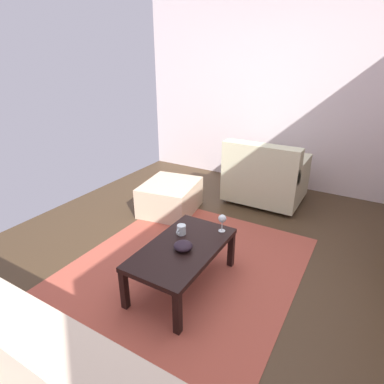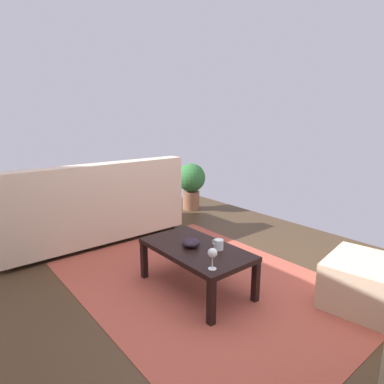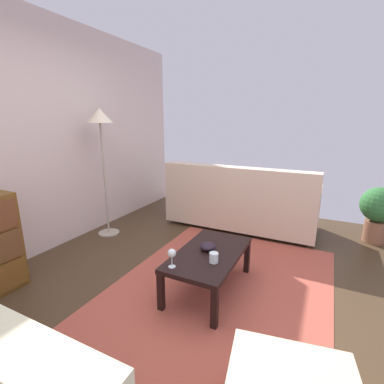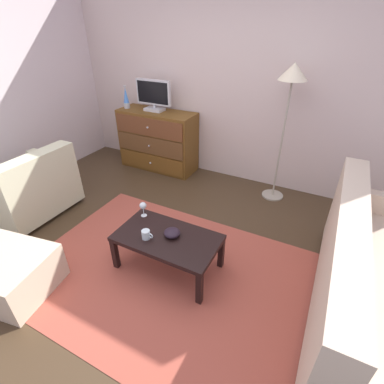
# 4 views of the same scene
# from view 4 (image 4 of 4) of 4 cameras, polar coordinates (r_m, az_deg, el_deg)

# --- Properties ---
(ground_plane) EXTENTS (5.51, 4.51, 0.05)m
(ground_plane) POSITION_cam_4_polar(r_m,az_deg,el_deg) (3.05, -6.77, -12.41)
(ground_plane) COLOR #42301E
(wall_accent_rear) EXTENTS (5.51, 0.12, 2.69)m
(wall_accent_rear) POSITION_cam_4_polar(r_m,az_deg,el_deg) (4.08, 8.63, 20.81)
(wall_accent_rear) COLOR beige
(wall_accent_rear) RESTS_ON ground_plane
(area_rug) EXTENTS (2.60, 1.90, 0.01)m
(area_rug) POSITION_cam_4_polar(r_m,az_deg,el_deg) (2.83, -5.57, -15.80)
(area_rug) COLOR #A54A3A
(area_rug) RESTS_ON ground_plane
(dresser) EXTENTS (1.19, 0.49, 0.90)m
(dresser) POSITION_cam_4_polar(r_m,az_deg,el_deg) (4.52, -6.83, 10.18)
(dresser) COLOR brown
(dresser) RESTS_ON ground_plane
(tv) EXTENTS (0.55, 0.18, 0.44)m
(tv) POSITION_cam_4_polar(r_m,az_deg,el_deg) (4.37, -7.70, 18.65)
(tv) COLOR silver
(tv) RESTS_ON dresser
(lava_lamp) EXTENTS (0.09, 0.09, 0.33)m
(lava_lamp) POSITION_cam_4_polar(r_m,az_deg,el_deg) (4.60, -13.04, 17.80)
(lava_lamp) COLOR #B7B7BC
(lava_lamp) RESTS_ON dresser
(coffee_table) EXTENTS (0.95, 0.53, 0.38)m
(coffee_table) POSITION_cam_4_polar(r_m,az_deg,el_deg) (2.67, -4.93, -9.59)
(coffee_table) COLOR black
(coffee_table) RESTS_ON ground_plane
(wine_glass) EXTENTS (0.07, 0.07, 0.16)m
(wine_glass) POSITION_cam_4_polar(r_m,az_deg,el_deg) (2.85, -9.77, -2.79)
(wine_glass) COLOR silver
(wine_glass) RESTS_ON coffee_table
(mug) EXTENTS (0.11, 0.08, 0.08)m
(mug) POSITION_cam_4_polar(r_m,az_deg,el_deg) (2.61, -9.14, -8.39)
(mug) COLOR silver
(mug) RESTS_ON coffee_table
(bowl_decorative) EXTENTS (0.15, 0.15, 0.07)m
(bowl_decorative) POSITION_cam_4_polar(r_m,az_deg,el_deg) (2.62, -4.02, -8.14)
(bowl_decorative) COLOR black
(bowl_decorative) RESTS_ON coffee_table
(couch_large) EXTENTS (0.85, 2.09, 0.93)m
(couch_large) POSITION_cam_4_polar(r_m,az_deg,el_deg) (2.61, 32.18, -16.03)
(couch_large) COLOR #332319
(couch_large) RESTS_ON ground_plane
(armchair) EXTENTS (0.80, 0.93, 0.82)m
(armchair) POSITION_cam_4_polar(r_m,az_deg,el_deg) (3.92, -29.63, 0.61)
(armchair) COLOR #332319
(armchair) RESTS_ON ground_plane
(ottoman) EXTENTS (0.79, 0.71, 0.36)m
(ottoman) POSITION_cam_4_polar(r_m,az_deg,el_deg) (3.02, -32.68, -13.56)
(ottoman) COLOR beige
(ottoman) RESTS_ON ground_plane
(standing_lamp) EXTENTS (0.32, 0.32, 1.68)m
(standing_lamp) POSITION_cam_4_polar(r_m,az_deg,el_deg) (3.53, 19.23, 19.36)
(standing_lamp) COLOR #A59E8C
(standing_lamp) RESTS_ON ground_plane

